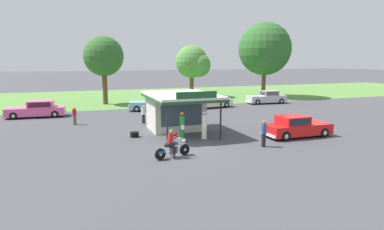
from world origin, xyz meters
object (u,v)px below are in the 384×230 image
(parked_car_back_row_centre_right, at_px, (267,98))
(gas_pump_nearside, at_px, (182,128))
(bystander_standing_back_lot, at_px, (264,133))
(gas_pump_offside, at_px, (204,127))
(parked_car_back_row_far_right, at_px, (37,110))
(bystander_admiring_sedan, at_px, (74,115))
(parked_car_back_row_far_left, at_px, (154,104))
(parked_car_back_row_centre, at_px, (208,102))
(bystander_strolling_foreground, at_px, (143,114))
(motorcycle_with_rider, at_px, (172,146))
(spare_tire_stack, at_px, (135,134))
(featured_classic_sedan, at_px, (296,127))

(parked_car_back_row_centre_right, bearing_deg, gas_pump_nearside, -136.92)
(bystander_standing_back_lot, bearing_deg, gas_pump_offside, 133.48)
(parked_car_back_row_far_right, xyz_separation_m, bystander_admiring_sedan, (3.29, -5.23, 0.09))
(parked_car_back_row_far_left, bearing_deg, parked_car_back_row_centre_right, 4.10)
(parked_car_back_row_centre, distance_m, bystander_standing_back_lot, 17.26)
(bystander_admiring_sedan, bearing_deg, bystander_strolling_foreground, -13.14)
(motorcycle_with_rider, bearing_deg, spare_tire_stack, 100.65)
(gas_pump_nearside, height_order, motorcycle_with_rider, gas_pump_nearside)
(parked_car_back_row_centre, relative_size, bystander_strolling_foreground, 3.85)
(parked_car_back_row_far_right, distance_m, parked_car_back_row_far_left, 11.31)
(motorcycle_with_rider, distance_m, parked_car_back_row_centre, 19.60)
(featured_classic_sedan, xyz_separation_m, bystander_strolling_foreground, (-9.10, 8.57, 0.11))
(bystander_strolling_foreground, bearing_deg, bystander_standing_back_lot, -62.09)
(bystander_standing_back_lot, bearing_deg, parked_car_back_row_far_right, 130.35)
(gas_pump_offside, xyz_separation_m, parked_car_back_row_far_right, (-11.44, 13.81, -0.21))
(featured_classic_sedan, bearing_deg, parked_car_back_row_centre, 91.36)
(parked_car_back_row_centre, height_order, bystander_admiring_sedan, bystander_admiring_sedan)
(parked_car_back_row_far_left, distance_m, parked_car_back_row_centre, 6.24)
(bystander_standing_back_lot, bearing_deg, parked_car_back_row_far_left, 99.82)
(parked_car_back_row_far_left, relative_size, bystander_admiring_sedan, 3.58)
(gas_pump_nearside, distance_m, parked_car_back_row_far_right, 16.96)
(gas_pump_offside, bearing_deg, parked_car_back_row_centre_right, 46.07)
(motorcycle_with_rider, distance_m, parked_car_back_row_far_right, 18.93)
(bystander_strolling_foreground, bearing_deg, featured_classic_sedan, -43.30)
(parked_car_back_row_centre_right, bearing_deg, spare_tire_stack, -146.15)
(bystander_admiring_sedan, distance_m, spare_tire_stack, 7.29)
(gas_pump_offside, bearing_deg, motorcycle_with_rider, -134.82)
(gas_pump_nearside, xyz_separation_m, bystander_standing_back_lot, (4.38, -2.94, -0.05))
(parked_car_back_row_centre_right, height_order, bystander_standing_back_lot, bystander_standing_back_lot)
(gas_pump_offside, xyz_separation_m, spare_tire_stack, (-4.28, 2.42, -0.73))
(bystander_admiring_sedan, bearing_deg, motorcycle_with_rider, -67.36)
(gas_pump_nearside, height_order, spare_tire_stack, gas_pump_nearside)
(gas_pump_offside, height_order, parked_car_back_row_far_right, gas_pump_offside)
(bystander_admiring_sedan, distance_m, bystander_standing_back_lot, 15.89)
(gas_pump_nearside, distance_m, parked_car_back_row_centre, 15.97)
(featured_classic_sedan, bearing_deg, parked_car_back_row_far_right, 139.87)
(gas_pump_nearside, bearing_deg, bystander_standing_back_lot, -33.92)
(parked_car_back_row_centre_right, distance_m, parked_car_back_row_far_right, 25.88)
(gas_pump_offside, bearing_deg, spare_tire_stack, 150.56)
(gas_pump_offside, bearing_deg, gas_pump_nearside, 180.00)
(bystander_admiring_sedan, relative_size, spare_tire_stack, 2.54)
(parked_car_back_row_far_left, bearing_deg, gas_pump_offside, -89.48)
(featured_classic_sedan, distance_m, bystander_strolling_foreground, 12.50)
(gas_pump_offside, distance_m, spare_tire_stack, 4.97)
(gas_pump_offside, relative_size, bystander_strolling_foreground, 1.34)
(motorcycle_with_rider, height_order, parked_car_back_row_far_right, motorcycle_with_rider)
(parked_car_back_row_centre, height_order, bystander_standing_back_lot, bystander_standing_back_lot)
(bystander_admiring_sedan, xyz_separation_m, bystander_standing_back_lot, (10.94, -11.52, 0.08))
(featured_classic_sedan, height_order, parked_car_back_row_far_left, parked_car_back_row_far_left)
(bystander_admiring_sedan, bearing_deg, gas_pump_nearside, -52.56)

